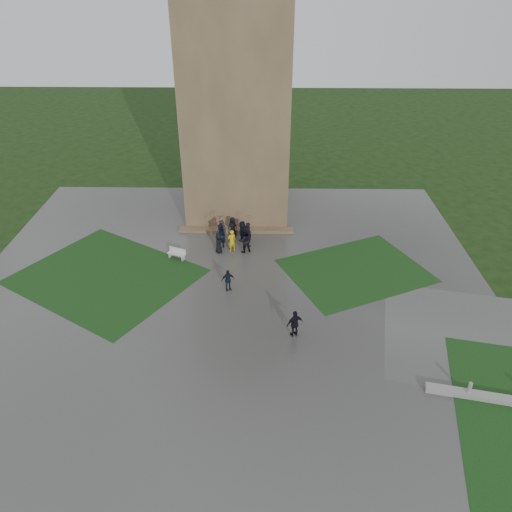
{
  "coord_description": "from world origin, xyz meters",
  "views": [
    {
      "loc": [
        2.15,
        -23.91,
        18.66
      ],
      "look_at": [
        1.65,
        4.89,
        1.2
      ],
      "focal_mm": 35.0,
      "sensor_mm": 36.0,
      "label": 1
    }
  ],
  "objects_px": {
    "bench": "(177,253)",
    "pedestrian_mid": "(228,280)",
    "pedestrian_near": "(295,324)",
    "tower": "(237,101)"
  },
  "relations": [
    {
      "from": "bench",
      "to": "pedestrian_mid",
      "type": "bearing_deg",
      "value": -21.72
    },
    {
      "from": "tower",
      "to": "bench",
      "type": "relative_size",
      "value": 12.89
    },
    {
      "from": "pedestrian_mid",
      "to": "pedestrian_near",
      "type": "distance_m",
      "value": 6.06
    },
    {
      "from": "tower",
      "to": "bench",
      "type": "height_order",
      "value": "tower"
    },
    {
      "from": "bench",
      "to": "pedestrian_near",
      "type": "relative_size",
      "value": 0.83
    },
    {
      "from": "pedestrian_mid",
      "to": "tower",
      "type": "bearing_deg",
      "value": 68.43
    },
    {
      "from": "bench",
      "to": "pedestrian_mid",
      "type": "height_order",
      "value": "pedestrian_mid"
    },
    {
      "from": "bench",
      "to": "pedestrian_mid",
      "type": "distance_m",
      "value": 5.48
    },
    {
      "from": "bench",
      "to": "pedestrian_mid",
      "type": "relative_size",
      "value": 0.94
    },
    {
      "from": "bench",
      "to": "pedestrian_near",
      "type": "xyz_separation_m",
      "value": [
        7.98,
        -8.3,
        0.45
      ]
    }
  ]
}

